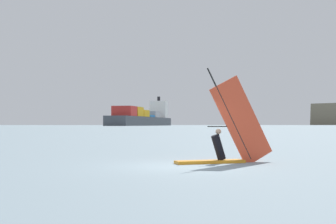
% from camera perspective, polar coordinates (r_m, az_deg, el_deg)
% --- Properties ---
extents(ground_plane, '(4000.00, 4000.00, 0.00)m').
position_cam_1_polar(ground_plane, '(15.30, 2.07, -7.28)').
color(ground_plane, gray).
extents(windsurfer, '(3.17, 3.01, 3.86)m').
position_cam_1_polar(windsurfer, '(16.71, 7.70, -3.75)').
color(windsurfer, orange).
rests_on(windsurfer, ground_plane).
extents(cargo_ship, '(64.21, 191.67, 39.39)m').
position_cam_1_polar(cargo_ship, '(509.35, -3.35, -0.81)').
color(cargo_ship, '#3F444C').
rests_on(cargo_ship, ground_plane).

